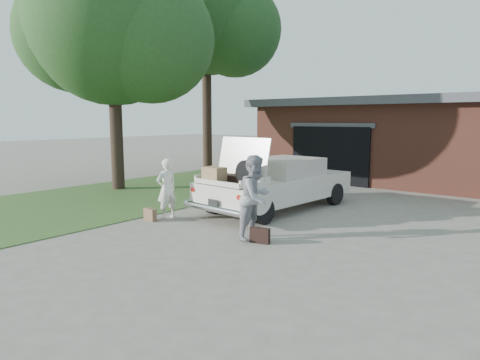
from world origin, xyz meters
The scene contains 10 objects.
ground centered at (0.00, 0.00, 0.00)m, with size 90.00×90.00×0.00m, color gray.
grass_strip centered at (-5.50, 3.00, 0.01)m, with size 6.00×16.00×0.02m, color #2D4C1E.
house centered at (0.98, 11.47, 1.67)m, with size 12.80×7.80×3.30m.
tree_left centered at (-6.71, 2.10, 5.56)m, with size 6.58×5.72×8.67m.
tree_back centered at (-7.95, 8.09, 7.02)m, with size 6.48×5.63×10.15m.
sedan centered at (-0.44, 2.77, 0.72)m, with size 2.27×5.06×2.03m.
woman_left centered at (-1.96, 0.10, 0.76)m, with size 0.55×0.36×1.52m, color silver.
woman_right centered at (0.88, 0.02, 0.88)m, with size 0.86×0.67×1.76m, color gray.
suitcase_left centered at (-2.11, -0.32, 0.15)m, with size 0.39×0.12×0.30m, color brown.
suitcase_right centered at (1.15, -0.18, 0.16)m, with size 0.41×0.13×0.32m, color black.
Camera 1 is at (6.08, -6.96, 2.48)m, focal length 32.00 mm.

